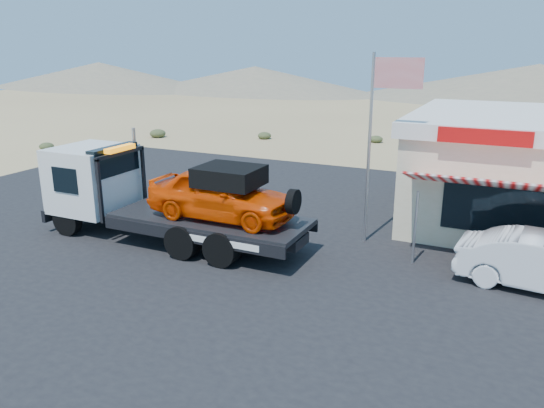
% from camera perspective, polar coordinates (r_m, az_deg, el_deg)
% --- Properties ---
extents(ground, '(120.00, 120.00, 0.00)m').
position_cam_1_polar(ground, '(15.91, -11.41, -6.60)').
color(ground, '#967C55').
rests_on(ground, ground).
extents(asphalt_lot, '(32.00, 24.00, 0.02)m').
position_cam_1_polar(asphalt_lot, '(17.32, -0.13, -4.25)').
color(asphalt_lot, black).
rests_on(asphalt_lot, ground).
extents(tow_truck, '(8.98, 2.66, 3.00)m').
position_cam_1_polar(tow_truck, '(17.46, -11.39, 1.13)').
color(tow_truck, black).
rests_on(tow_truck, asphalt_lot).
extents(flagpole, '(1.55, 0.10, 6.00)m').
position_cam_1_polar(flagpole, '(16.79, 11.29, 8.03)').
color(flagpole, '#99999E').
rests_on(flagpole, asphalt_lot).
extents(desert_scrub, '(22.11, 32.61, 0.62)m').
position_cam_1_polar(desert_scrub, '(30.80, -23.49, 4.18)').
color(desert_scrub, '#313B1F').
rests_on(desert_scrub, ground).
extents(distant_hills, '(126.00, 48.00, 4.20)m').
position_cam_1_polar(distant_hills, '(69.47, 9.80, 12.88)').
color(distant_hills, '#726B59').
rests_on(distant_hills, ground).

